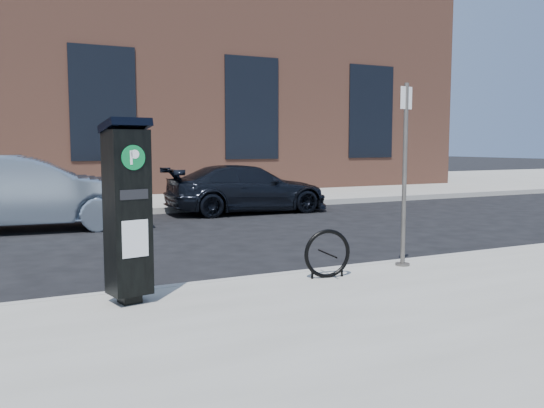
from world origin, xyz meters
TOP-DOWN VIEW (x-y plane):
  - ground at (0.00, 0.00)m, footprint 120.00×120.00m
  - sidewalk_far at (0.00, 14.00)m, footprint 60.00×12.00m
  - curb_near at (0.00, -0.02)m, footprint 60.00×0.12m
  - curb_far at (0.00, 8.02)m, footprint 60.00×0.12m
  - building at (-0.00, 17.00)m, footprint 28.00×10.05m
  - parking_kiosk at (-2.02, -0.52)m, footprint 0.49×0.45m
  - sign_pole at (1.63, -0.30)m, footprint 0.21×0.19m
  - bike_rack at (0.36, -0.46)m, footprint 0.60×0.13m
  - car_silver at (-2.57, 6.40)m, footprint 4.81×2.10m
  - car_dark at (2.72, 7.24)m, footprint 4.30×1.91m

SIDE VIEW (x-z plane):
  - ground at x=0.00m, z-range 0.00..0.00m
  - sidewalk_far at x=0.00m, z-range 0.00..0.15m
  - curb_near at x=0.00m, z-range -0.01..0.15m
  - curb_far at x=0.00m, z-range -0.01..0.15m
  - bike_rack at x=0.36m, z-range 0.14..0.74m
  - car_dark at x=2.72m, z-range 0.00..1.23m
  - car_silver at x=-2.57m, z-range 0.00..1.54m
  - parking_kiosk at x=-2.02m, z-range 0.17..2.03m
  - sign_pole at x=1.63m, z-range 0.14..2.53m
  - building at x=0.00m, z-range 0.02..8.27m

